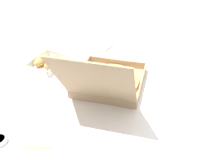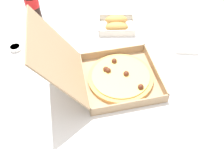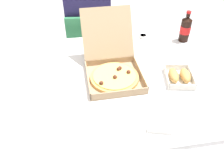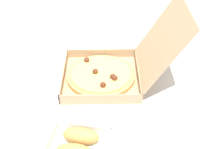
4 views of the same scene
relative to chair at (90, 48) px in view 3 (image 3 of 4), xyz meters
name	(u,v)px [view 3 (image 3 of 4)]	position (x,y,z in m)	size (l,w,h in m)	color
ground_plane	(119,149)	(0.12, -0.75, -0.48)	(10.00, 10.00, 0.00)	#B2B2B7
dining_table	(121,86)	(0.12, -0.75, 0.18)	(1.21, 1.02, 0.73)	white
chair	(90,48)	(0.00, 0.00, 0.00)	(0.44, 0.44, 0.83)	#338451
diner_person	(89,24)	(0.01, 0.06, 0.21)	(0.38, 0.43, 1.15)	#333847
pizza_box_open	(113,69)	(0.08, -0.73, 0.29)	(0.32, 0.48, 0.31)	tan
bread_side_box	(179,76)	(0.45, -0.83, 0.27)	(0.18, 0.21, 0.06)	white
cola_bottle	(185,29)	(0.66, -0.41, 0.34)	(0.07, 0.07, 0.22)	black
paper_menu	(62,130)	(-0.21, -1.09, 0.25)	(0.21, 0.15, 0.00)	white
napkin_pile	(159,123)	(0.23, -1.13, 0.26)	(0.11, 0.11, 0.02)	white
dipping_sauce_cup	(143,36)	(0.38, -0.31, 0.26)	(0.06, 0.06, 0.02)	white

